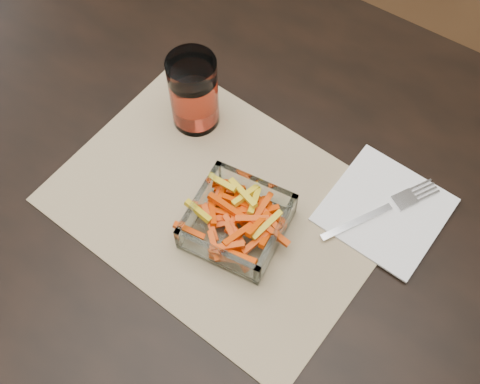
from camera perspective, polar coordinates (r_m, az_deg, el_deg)
name	(u,v)px	position (r m, az deg, el deg)	size (l,w,h in m)	color
dining_table	(190,196)	(0.97, -4.79, -0.36)	(1.60, 0.90, 0.75)	black
placemat	(221,204)	(0.86, -1.83, -1.16)	(0.45, 0.33, 0.00)	tan
glass_bowl	(237,223)	(0.82, -0.27, -2.95)	(0.14, 0.14, 0.05)	white
tumbler	(194,94)	(0.89, -4.40, 9.24)	(0.07, 0.07, 0.13)	white
napkin	(385,210)	(0.87, 13.59, -1.64)	(0.16, 0.16, 0.00)	white
fork	(384,209)	(0.87, 13.50, -1.59)	(0.11, 0.17, 0.00)	silver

